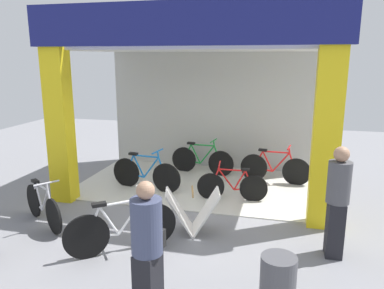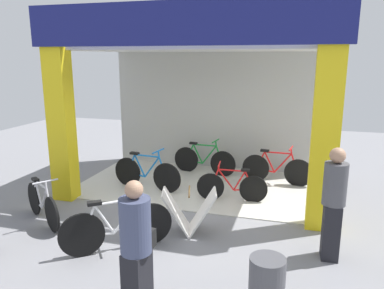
{
  "view_description": "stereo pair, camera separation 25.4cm",
  "coord_description": "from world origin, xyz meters",
  "views": [
    {
      "loc": [
        1.85,
        -6.55,
        2.92
      ],
      "look_at": [
        0.0,
        0.79,
        1.15
      ],
      "focal_mm": 35.15,
      "sensor_mm": 36.0,
      "label": 1
    },
    {
      "loc": [
        2.1,
        -6.48,
        2.92
      ],
      "look_at": [
        0.0,
        0.79,
        1.15
      ],
      "focal_mm": 35.15,
      "sensor_mm": 36.0,
      "label": 2
    }
  ],
  "objects": [
    {
      "name": "sandwich_board_sign",
      "position": [
        0.41,
        -0.81,
        0.37
      ],
      "size": [
        1.02,
        0.75,
        0.75
      ],
      "color": "silver",
      "rests_on": "ground"
    },
    {
      "name": "bicycle_inside_2",
      "position": [
        -1.12,
        0.97,
        0.38
      ],
      "size": [
        1.69,
        0.47,
        0.94
      ],
      "color": "black",
      "rests_on": "ground"
    },
    {
      "name": "shop_facade",
      "position": [
        0.0,
        1.62,
        2.06
      ],
      "size": [
        5.72,
        3.47,
        3.84
      ],
      "color": "beige",
      "rests_on": "ground"
    },
    {
      "name": "bicycle_parked_1",
      "position": [
        -2.23,
        -1.16,
        0.34
      ],
      "size": [
        1.31,
        0.92,
        0.86
      ],
      "color": "black",
      "rests_on": "ground"
    },
    {
      "name": "pedestrian_0",
      "position": [
        2.65,
        -1.05,
        0.87
      ],
      "size": [
        0.34,
        0.34,
        1.69
      ],
      "color": "black",
      "rests_on": "ground"
    },
    {
      "name": "bicycle_inside_3",
      "position": [
        -0.15,
        2.42,
        0.36
      ],
      "size": [
        1.65,
        0.45,
        0.91
      ],
      "color": "black",
      "rests_on": "ground"
    },
    {
      "name": "bicycle_parked_0",
      "position": [
        -0.48,
        -1.71,
        0.38
      ],
      "size": [
        1.41,
        1.09,
        0.96
      ],
      "color": "black",
      "rests_on": "ground"
    },
    {
      "name": "pedestrian_2",
      "position": [
        0.44,
        -2.98,
        0.84
      ],
      "size": [
        0.4,
        0.57,
        1.63
      ],
      "color": "black",
      "rests_on": "ground"
    },
    {
      "name": "ground_plane",
      "position": [
        0.0,
        0.0,
        0.0
      ],
      "size": [
        19.04,
        19.04,
        0.0
      ],
      "primitive_type": "plane",
      "color": "gray",
      "rests_on": "ground"
    },
    {
      "name": "bicycle_inside_1",
      "position": [
        0.86,
        0.79,
        0.32
      ],
      "size": [
        1.45,
        0.4,
        0.8
      ],
      "color": "black",
      "rests_on": "ground"
    },
    {
      "name": "bicycle_inside_0",
      "position": [
        1.66,
        2.17,
        0.36
      ],
      "size": [
        1.64,
        0.45,
        0.9
      ],
      "color": "black",
      "rests_on": "ground"
    }
  ]
}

